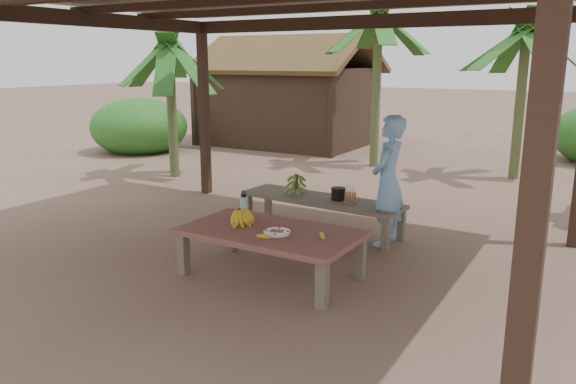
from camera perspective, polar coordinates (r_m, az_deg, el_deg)
The scene contains 17 objects.
ground at distance 6.30m, azimuth -1.13°, elevation -7.17°, with size 80.00×80.00×0.00m, color brown.
pavilion at distance 5.92m, azimuth -1.45°, elevation 18.88°, with size 6.60×5.60×2.95m.
work_table at distance 5.78m, azimuth -1.78°, elevation -4.49°, with size 1.81×1.02×0.50m.
bench at distance 7.32m, azimuth 3.38°, elevation -1.02°, with size 2.24×0.77×0.45m.
ripe_banana_bunch at distance 5.96m, azimuth -5.00°, elevation -2.39°, with size 0.31×0.27×0.19m, color yellow, non-canonical shape.
plate at distance 5.62m, azimuth -1.13°, elevation -4.13°, with size 0.27×0.27×0.04m.
loose_banana_front at distance 5.49m, azimuth -2.47°, elevation -4.54°, with size 0.04×0.15×0.04m, color yellow.
loose_banana_side at distance 5.52m, azimuth 3.50°, elevation -4.45°, with size 0.04×0.17×0.04m, color yellow.
water_flask at distance 6.19m, azimuth -4.51°, elevation -1.46°, with size 0.08×0.08×0.31m.
green_banana_stalk at distance 7.48m, azimuth 0.84°, elevation 0.86°, with size 0.25×0.25×0.28m, color #598C2D, non-canonical shape.
cooking_pot at distance 7.21m, azimuth 5.12°, elevation -0.22°, with size 0.18×0.18×0.15m, color black.
skewer_rack at distance 7.02m, azimuth 6.36°, elevation -0.23°, with size 0.18×0.08×0.24m, color #A57F47, non-canonical shape.
woman at distance 6.81m, azimuth 10.13°, elevation 1.12°, with size 0.58×0.38×1.58m, color #76AFDF.
hut at distance 15.12m, azimuth 0.08°, elevation 9.10°, with size 4.40×3.43×2.85m.
banana_plant_n at distance 11.32m, azimuth 23.00°, elevation 13.80°, with size 1.80×1.80×2.99m.
banana_plant_nw at distance 11.91m, azimuth 9.17°, elevation 16.22°, with size 1.80×1.80×3.34m.
banana_plant_w at distance 10.90m, azimuth -11.96°, elevation 13.18°, with size 1.80×1.80×2.71m.
Camera 1 is at (3.08, -5.03, 2.20)m, focal length 35.00 mm.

